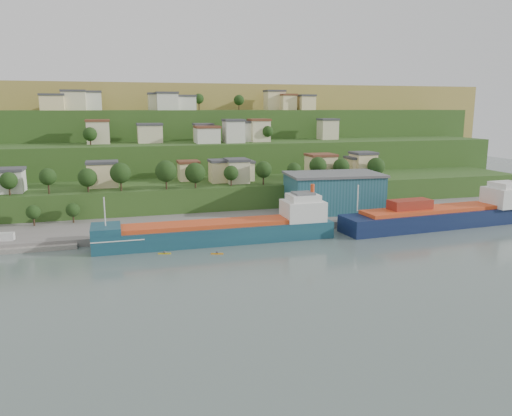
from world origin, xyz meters
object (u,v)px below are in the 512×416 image
object	(u,v)px
caravan	(2,238)
kayak_orange	(217,253)
warehouse	(333,192)
cargo_ship_far	(447,217)
cargo_ship_near	(224,232)

from	to	relation	value
caravan	kayak_orange	bearing A→B (deg)	-17.00
caravan	kayak_orange	xyz separation A→B (m)	(52.83, -21.20, -2.35)
caravan	kayak_orange	size ratio (longest dim) A/B	1.87
warehouse	caravan	distance (m)	100.13
cargo_ship_far	caravan	bearing A→B (deg)	171.37
warehouse	caravan	xyz separation A→B (m)	(-99.32, -11.29, -5.85)
cargo_ship_near	warehouse	xyz separation A→B (m)	(42.13, 21.20, 5.76)
kayak_orange	caravan	bearing A→B (deg)	173.95
warehouse	kayak_orange	world-z (taller)	warehouse
cargo_ship_near	warehouse	bearing A→B (deg)	26.71
caravan	cargo_ship_near	bearing A→B (deg)	-4.97
cargo_ship_near	kayak_orange	bearing A→B (deg)	-111.13
cargo_ship_near	warehouse	world-z (taller)	cargo_ship_near
cargo_ship_far	caravan	world-z (taller)	cargo_ship_far
cargo_ship_far	kayak_orange	distance (m)	75.60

